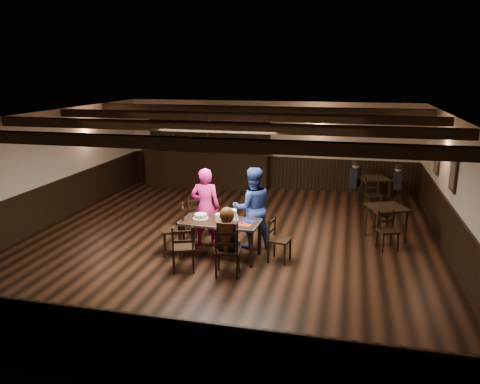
% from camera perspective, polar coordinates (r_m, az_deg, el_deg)
% --- Properties ---
extents(ground, '(10.00, 10.00, 0.00)m').
position_cam_1_polar(ground, '(10.22, -1.36, -6.05)').
color(ground, black).
rests_on(ground, ground).
extents(room_shell, '(9.02, 10.02, 2.71)m').
position_cam_1_polar(room_shell, '(9.78, -1.31, 3.63)').
color(room_shell, beige).
rests_on(room_shell, ground).
extents(dining_table, '(1.58, 0.84, 0.75)m').
position_cam_1_polar(dining_table, '(9.20, -2.41, -4.03)').
color(dining_table, black).
rests_on(dining_table, ground).
extents(chair_near_left, '(0.53, 0.52, 0.89)m').
position_cam_1_polar(chair_near_left, '(8.63, -6.97, -6.46)').
color(chair_near_left, black).
rests_on(chair_near_left, ground).
extents(chair_near_right, '(0.50, 0.48, 0.94)m').
position_cam_1_polar(chair_near_right, '(8.36, -1.58, -6.88)').
color(chair_near_right, black).
rests_on(chair_near_right, ground).
extents(chair_end_left, '(0.59, 0.60, 1.01)m').
position_cam_1_polar(chair_end_left, '(9.48, -7.55, -4.07)').
color(chair_end_left, black).
rests_on(chair_end_left, ground).
extents(chair_end_right, '(0.46, 0.47, 0.87)m').
position_cam_1_polar(chair_end_right, '(9.10, 4.41, -5.33)').
color(chair_end_right, black).
rests_on(chair_end_right, ground).
extents(chair_far_pushed, '(0.56, 0.56, 0.86)m').
position_cam_1_polar(chair_far_pushed, '(10.55, -5.25, -2.55)').
color(chair_far_pushed, black).
rests_on(chair_far_pushed, ground).
extents(woman_pink, '(0.66, 0.48, 1.67)m').
position_cam_1_polar(woman_pink, '(9.81, -4.24, -1.85)').
color(woman_pink, '#DF2696').
rests_on(woman_pink, ground).
extents(man_blue, '(1.01, 0.92, 1.71)m').
position_cam_1_polar(man_blue, '(9.67, 1.50, -1.94)').
color(man_blue, navy).
rests_on(man_blue, ground).
extents(seated_person, '(0.35, 0.53, 0.86)m').
position_cam_1_polar(seated_person, '(8.31, -1.57, -4.80)').
color(seated_person, black).
rests_on(seated_person, ground).
extents(cake, '(0.31, 0.31, 0.10)m').
position_cam_1_polar(cake, '(9.33, -4.82, -2.98)').
color(cake, white).
rests_on(cake, dining_table).
extents(plate_stack_a, '(0.16, 0.16, 0.15)m').
position_cam_1_polar(plate_stack_a, '(9.14, -2.52, -3.11)').
color(plate_stack_a, white).
rests_on(plate_stack_a, dining_table).
extents(plate_stack_b, '(0.19, 0.19, 0.22)m').
position_cam_1_polar(plate_stack_b, '(9.15, -0.98, -2.83)').
color(plate_stack_b, white).
rests_on(plate_stack_b, dining_table).
extents(tea_light, '(0.05, 0.05, 0.06)m').
position_cam_1_polar(tea_light, '(9.27, -2.01, -3.18)').
color(tea_light, '#A5A8AD').
rests_on(tea_light, dining_table).
extents(salt_shaker, '(0.04, 0.04, 0.09)m').
position_cam_1_polar(salt_shaker, '(9.01, -0.28, -3.56)').
color(salt_shaker, silver).
rests_on(salt_shaker, dining_table).
extents(pepper_shaker, '(0.04, 0.04, 0.10)m').
position_cam_1_polar(pepper_shaker, '(8.99, 0.18, -3.57)').
color(pepper_shaker, '#A5A8AD').
rests_on(pepper_shaker, dining_table).
extents(drink_glass, '(0.07, 0.07, 0.11)m').
position_cam_1_polar(drink_glass, '(9.21, -0.48, -3.09)').
color(drink_glass, silver).
rests_on(drink_glass, dining_table).
extents(menu_red, '(0.34, 0.26, 0.00)m').
position_cam_1_polar(menu_red, '(8.97, 0.37, -3.93)').
color(menu_red, '#9B2710').
rests_on(menu_red, dining_table).
extents(menu_blue, '(0.39, 0.35, 0.00)m').
position_cam_1_polar(menu_blue, '(9.16, 0.91, -3.54)').
color(menu_blue, '#111455').
rests_on(menu_blue, dining_table).
extents(bar_counter, '(4.15, 0.70, 2.20)m').
position_cam_1_polar(bar_counter, '(14.92, -4.02, 3.45)').
color(bar_counter, black).
rests_on(bar_counter, ground).
extents(back_table_a, '(0.98, 0.98, 0.75)m').
position_cam_1_polar(back_table_a, '(10.64, 17.44, -2.25)').
color(back_table_a, black).
rests_on(back_table_a, ground).
extents(back_table_b, '(1.01, 1.01, 0.75)m').
position_cam_1_polar(back_table_b, '(13.37, 15.92, 1.26)').
color(back_table_b, black).
rests_on(back_table_b, ground).
extents(bg_patron_left, '(0.31, 0.41, 0.74)m').
position_cam_1_polar(bg_patron_left, '(13.31, 13.86, 2.18)').
color(bg_patron_left, black).
rests_on(bg_patron_left, ground).
extents(bg_patron_right, '(0.21, 0.33, 0.68)m').
position_cam_1_polar(bg_patron_right, '(13.40, 18.63, 1.78)').
color(bg_patron_right, black).
rests_on(bg_patron_right, ground).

